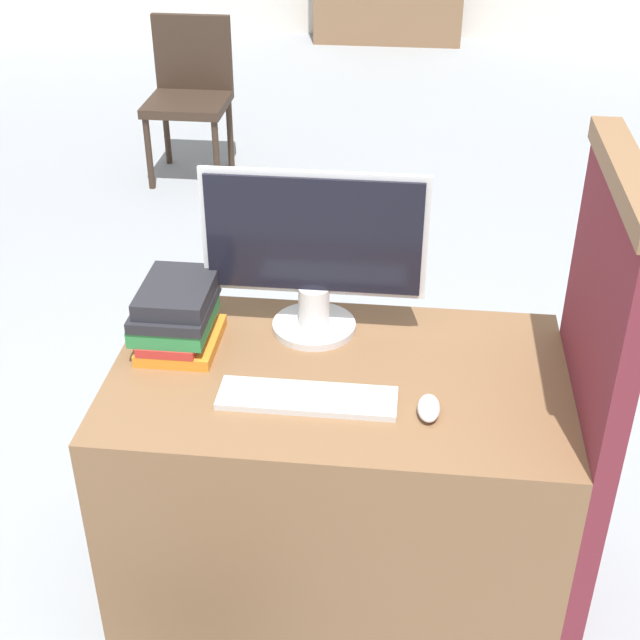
{
  "coord_description": "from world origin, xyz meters",
  "views": [
    {
      "loc": [
        0.15,
        -1.44,
        2.0
      ],
      "look_at": [
        -0.04,
        0.31,
        0.92
      ],
      "focal_mm": 50.0,
      "sensor_mm": 36.0,
      "label": 1
    }
  ],
  "objects_px": {
    "monitor": "(314,252)",
    "far_chair": "(190,88)",
    "book_stack": "(177,315)",
    "keyboard": "(307,398)",
    "mouse": "(429,408)"
  },
  "relations": [
    {
      "from": "far_chair",
      "to": "keyboard",
      "type": "bearing_deg",
      "value": -41.53
    },
    {
      "from": "monitor",
      "to": "keyboard",
      "type": "distance_m",
      "value": 0.39
    },
    {
      "from": "book_stack",
      "to": "mouse",
      "type": "bearing_deg",
      "value": -19.5
    },
    {
      "from": "book_stack",
      "to": "far_chair",
      "type": "relative_size",
      "value": 0.29
    },
    {
      "from": "monitor",
      "to": "book_stack",
      "type": "relative_size",
      "value": 2.24
    },
    {
      "from": "book_stack",
      "to": "far_chair",
      "type": "height_order",
      "value": "book_stack"
    },
    {
      "from": "monitor",
      "to": "mouse",
      "type": "bearing_deg",
      "value": -47.91
    },
    {
      "from": "book_stack",
      "to": "keyboard",
      "type": "bearing_deg",
      "value": -30.14
    },
    {
      "from": "monitor",
      "to": "far_chair",
      "type": "relative_size",
      "value": 0.65
    },
    {
      "from": "book_stack",
      "to": "far_chair",
      "type": "distance_m",
      "value": 3.04
    },
    {
      "from": "monitor",
      "to": "book_stack",
      "type": "xyz_separation_m",
      "value": [
        -0.34,
        -0.11,
        -0.14
      ]
    },
    {
      "from": "far_chair",
      "to": "monitor",
      "type": "bearing_deg",
      "value": -40.0
    },
    {
      "from": "far_chair",
      "to": "mouse",
      "type": "bearing_deg",
      "value": -37.18
    },
    {
      "from": "keyboard",
      "to": "mouse",
      "type": "bearing_deg",
      "value": -3.78
    },
    {
      "from": "mouse",
      "to": "monitor",
      "type": "bearing_deg",
      "value": 132.09
    }
  ]
}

